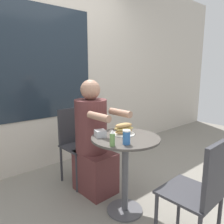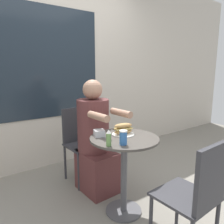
% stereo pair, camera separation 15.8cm
% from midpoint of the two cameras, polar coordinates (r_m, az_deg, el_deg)
% --- Properties ---
extents(ground_plane, '(8.00, 8.00, 0.00)m').
position_cam_midpoint_polar(ground_plane, '(2.28, 1.16, -24.39)').
color(ground_plane, gray).
extents(storefront_wall, '(8.00, 0.09, 2.80)m').
position_cam_midpoint_polar(storefront_wall, '(3.09, -17.51, 12.00)').
color(storefront_wall, beige).
rests_on(storefront_wall, ground_plane).
extents(cafe_table, '(0.62, 0.62, 0.73)m').
position_cam_midpoint_polar(cafe_table, '(2.02, 1.21, -12.13)').
color(cafe_table, '#47423D').
rests_on(cafe_table, ground_plane).
extents(diner_chair, '(0.39, 0.39, 0.87)m').
position_cam_midpoint_polar(diner_chair, '(2.66, -11.18, -6.66)').
color(diner_chair, '#333338').
rests_on(diner_chair, ground_plane).
extents(seated_diner, '(0.36, 0.62, 1.22)m').
position_cam_midpoint_polar(seated_diner, '(2.38, -6.92, -8.39)').
color(seated_diner, brown).
rests_on(seated_diner, ground_plane).
extents(empty_chair_across, '(0.39, 0.39, 0.87)m').
position_cam_midpoint_polar(empty_chair_across, '(1.69, 20.00, -18.07)').
color(empty_chair_across, '#333338').
rests_on(empty_chair_across, ground_plane).
extents(sandwich_on_plate, '(0.21, 0.21, 0.11)m').
position_cam_midpoint_polar(sandwich_on_plate, '(2.01, 0.83, -4.65)').
color(sandwich_on_plate, white).
rests_on(sandwich_on_plate, cafe_table).
extents(drink_cup, '(0.06, 0.06, 0.12)m').
position_cam_midpoint_polar(drink_cup, '(1.75, 1.22, -6.61)').
color(drink_cup, '#336BB7').
rests_on(drink_cup, cafe_table).
extents(napkin_box, '(0.11, 0.11, 0.06)m').
position_cam_midpoint_polar(napkin_box, '(1.96, -5.40, -5.62)').
color(napkin_box, silver).
rests_on(napkin_box, cafe_table).
extents(condiment_bottle, '(0.04, 0.04, 0.13)m').
position_cam_midpoint_polar(condiment_bottle, '(1.72, -2.56, -6.87)').
color(condiment_bottle, '#66934C').
rests_on(condiment_bottle, cafe_table).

